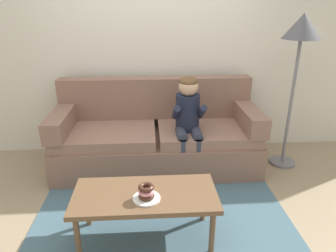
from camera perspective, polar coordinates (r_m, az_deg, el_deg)
The scene contains 12 objects.
ground at distance 3.06m, azimuth -1.19°, elevation -14.62°, with size 10.00×10.00×0.00m, color #9E896B.
wall_back at distance 3.89m, azimuth -2.33°, elevation 15.60°, with size 8.00×0.10×2.80m, color silver.
area_rug at distance 2.86m, azimuth -0.96°, elevation -17.49°, with size 2.28×1.76×0.01m, color #476675.
couch at distance 3.62m, azimuth -2.08°, elevation -2.08°, with size 2.28×0.90×0.99m.
coffee_table at distance 2.49m, azimuth -4.21°, elevation -13.09°, with size 1.12×0.52×0.44m.
person_child at distance 3.33m, azimuth 3.77°, elevation 1.64°, with size 0.34×0.58×1.10m.
plate at distance 2.39m, azimuth -3.97°, elevation -13.12°, with size 0.21×0.21×0.01m, color white.
donut at distance 2.38m, azimuth -3.98°, elevation -12.63°, with size 0.12×0.12×0.04m, color #422619.
donut_second at distance 2.36m, azimuth -4.00°, elevation -11.91°, with size 0.12×0.12×0.04m, color pink.
donut_third at distance 2.34m, azimuth -4.03°, elevation -11.17°, with size 0.12×0.12×0.04m, color #422619.
toy_controller at distance 3.05m, azimuth -13.68°, elevation -14.85°, with size 0.23×0.09×0.05m.
floor_lamp at distance 3.63m, azimuth 23.22°, elevation 14.54°, with size 0.40×0.40×1.72m.
Camera 1 is at (-0.10, -2.46, 1.81)m, focal length 33.19 mm.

